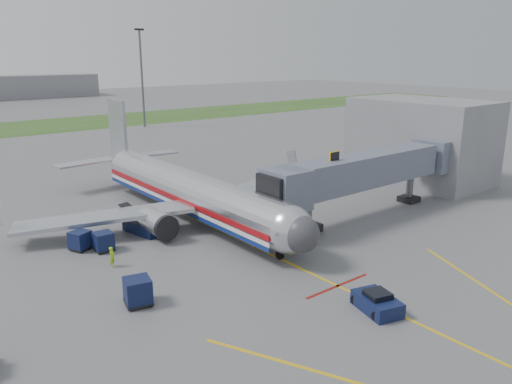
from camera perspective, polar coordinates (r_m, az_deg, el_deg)
ground at (r=37.58m, az=4.77°, el=-8.54°), size 400.00×400.00×0.00m
grass_strip at (r=118.21m, az=-26.88°, el=6.41°), size 300.00×25.00×0.01m
apron_markings at (r=33.17m, az=13.77°, el=-12.40°), size 21.52×50.00×0.01m
airliner at (r=48.24m, az=-7.66°, el=0.17°), size 32.10×35.67×10.25m
jet_bridge at (r=48.43m, az=11.94°, el=2.26°), size 25.30×4.00×6.90m
terminal at (r=64.85m, az=18.31°, el=5.60°), size 10.00×16.00×10.00m
light_mast_right at (r=111.15m, az=-12.91°, el=12.80°), size 2.00×0.44×20.40m
pushback_tug at (r=32.23m, az=13.67°, el=-12.20°), size 2.64×3.47×1.28m
baggage_cart_a at (r=32.74m, az=-13.36°, el=-11.01°), size 1.96×1.96×1.76m
baggage_cart_b at (r=41.91m, az=-17.03°, el=-5.43°), size 1.50×1.50×1.55m
baggage_cart_c at (r=42.74m, az=-19.45°, el=-5.24°), size 1.90×1.90×1.55m
belt_loader at (r=45.21m, az=-12.88°, el=-3.90°), size 2.26×4.80×2.27m
ground_power_cart at (r=45.90m, az=2.35°, el=-3.08°), size 1.99×1.72×1.34m
ramp_worker at (r=38.69m, az=-16.11°, el=-7.14°), size 0.68×0.66×1.57m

